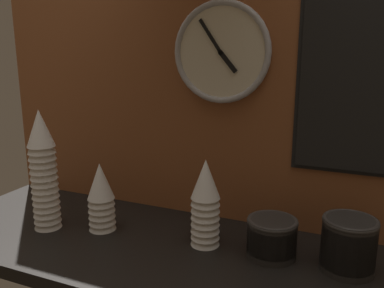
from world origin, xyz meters
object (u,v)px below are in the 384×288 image
cup_stack_left (43,170)px  bowl_stack_right (272,237)px  cup_stack_center_left (101,197)px  menu_board (366,85)px  bowl_stack_far_right (348,244)px  cup_stack_center_right (205,203)px  wall_clock (221,52)px

cup_stack_left → bowl_stack_right: (0.70, 0.10, -0.13)m
cup_stack_center_left → menu_board: 0.85m
bowl_stack_right → menu_board: (0.20, 0.18, 0.41)m
bowl_stack_far_right → menu_board: 0.43m
cup_stack_center_left → cup_stack_left: cup_stack_left is taller
cup_stack_center_left → bowl_stack_far_right: cup_stack_center_left is taller
cup_stack_center_left → cup_stack_center_right: bearing=5.7°
cup_stack_left → bowl_stack_far_right: 0.91m
cup_stack_left → bowl_stack_right: cup_stack_left is taller
cup_stack_center_right → bowl_stack_right: cup_stack_center_right is taller
cup_stack_center_left → bowl_stack_right: cup_stack_center_left is taller
cup_stack_left → bowl_stack_far_right: (0.90, 0.11, -0.12)m
bowl_stack_far_right → wall_clock: 0.65m
cup_stack_center_left → cup_stack_center_right: cup_stack_center_right is taller
cup_stack_center_left → wall_clock: bearing=34.9°
cup_stack_center_left → cup_stack_center_right: size_ratio=0.84×
menu_board → bowl_stack_right: bearing=-137.5°
cup_stack_center_right → cup_stack_center_left: bearing=-174.3°
bowl_stack_right → wall_clock: (-0.22, 0.17, 0.49)m
wall_clock → menu_board: bearing=1.2°
cup_stack_center_left → cup_stack_left: 0.20m
cup_stack_center_right → wall_clock: (-0.02, 0.19, 0.42)m
wall_clock → menu_board: size_ratio=0.61×
cup_stack_left → bowl_stack_far_right: bearing=6.7°
cup_stack_center_left → cup_stack_left: bearing=-161.0°
menu_board → bowl_stack_far_right: bearing=-91.1°
cup_stack_center_left → bowl_stack_far_right: size_ratio=1.51×
cup_stack_left → cup_stack_center_right: 0.52m
cup_stack_center_right → bowl_stack_far_right: (0.39, 0.01, -0.06)m
cup_stack_left → wall_clock: bearing=29.8°
cup_stack_center_right → menu_board: bearing=26.2°
bowl_stack_right → menu_board: 0.49m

